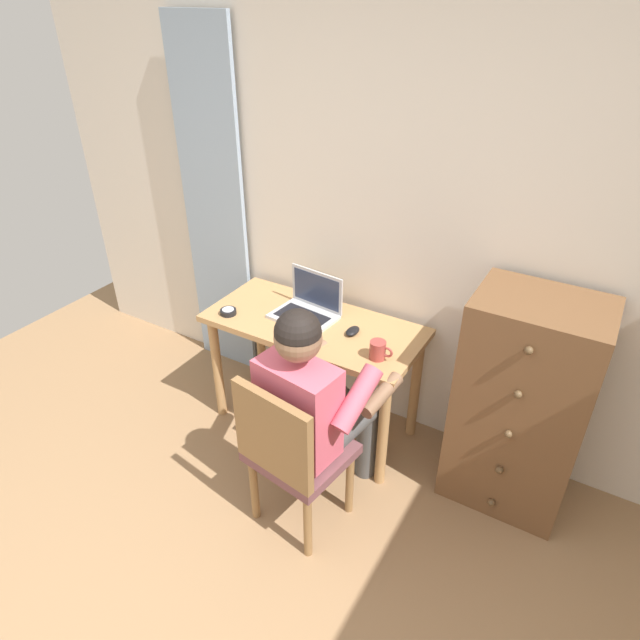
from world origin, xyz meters
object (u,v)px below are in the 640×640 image
(dresser, at_px, (520,405))
(desk, at_px, (314,340))
(desk_clock, at_px, (228,312))
(computer_mouse, at_px, (353,331))
(laptop, at_px, (308,307))
(chair, at_px, (291,451))
(coffee_mug, at_px, (378,350))
(person_seated, at_px, (316,400))

(dresser, bearing_deg, desk, -176.48)
(desk_clock, bearing_deg, computer_mouse, 14.17)
(dresser, distance_m, computer_mouse, 0.90)
(dresser, relative_size, laptop, 3.11)
(chair, xyz_separation_m, computer_mouse, (-0.05, 0.68, 0.25))
(computer_mouse, distance_m, desk_clock, 0.71)
(desk, relative_size, coffee_mug, 9.96)
(desk, relative_size, computer_mouse, 11.96)
(chair, relative_size, computer_mouse, 8.66)
(dresser, height_order, chair, dresser)
(dresser, bearing_deg, coffee_mug, -163.98)
(laptop, height_order, desk_clock, laptop)
(chair, relative_size, laptop, 2.37)
(chair, relative_size, desk_clock, 9.62)
(coffee_mug, bearing_deg, dresser, 16.02)
(person_seated, height_order, laptop, person_seated)
(computer_mouse, bearing_deg, desk_clock, -163.76)
(chair, bearing_deg, coffee_mug, 74.13)
(dresser, distance_m, laptop, 1.20)
(desk, distance_m, computer_mouse, 0.27)
(computer_mouse, relative_size, coffee_mug, 0.83)
(computer_mouse, xyz_separation_m, desk_clock, (-0.69, -0.17, -0.00))
(desk, relative_size, chair, 1.38)
(laptop, bearing_deg, coffee_mug, -18.88)
(person_seated, bearing_deg, desk, 122.18)
(person_seated, distance_m, coffee_mug, 0.41)
(laptop, bearing_deg, desk_clock, -151.09)
(dresser, bearing_deg, computer_mouse, -176.16)
(person_seated, relative_size, coffee_mug, 9.86)
(desk_clock, bearing_deg, dresser, 8.45)
(chair, bearing_deg, desk_clock, 145.55)
(person_seated, xyz_separation_m, coffee_mug, (0.13, 0.37, 0.10))
(person_seated, bearing_deg, laptop, 124.72)
(chair, relative_size, person_seated, 0.73)
(person_seated, height_order, coffee_mug, person_seated)
(desk, bearing_deg, computer_mouse, 2.34)
(dresser, distance_m, person_seated, 0.98)
(chair, bearing_deg, laptop, 116.01)
(laptop, distance_m, coffee_mug, 0.54)
(coffee_mug, bearing_deg, desk_clock, -177.42)
(desk_clock, bearing_deg, desk, 19.87)
(laptop, distance_m, desk_clock, 0.45)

